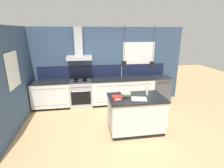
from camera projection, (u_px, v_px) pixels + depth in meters
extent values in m
plane|color=tan|center=(113.00, 130.00, 4.55)|extent=(16.00, 16.00, 0.00)
cube|color=#354C6B|center=(103.00, 66.00, 6.09)|extent=(5.60, 0.06, 2.60)
cube|color=#141C38|center=(104.00, 71.00, 6.10)|extent=(4.42, 0.02, 0.43)
cube|color=white|center=(139.00, 56.00, 6.14)|extent=(1.12, 0.01, 0.96)
cube|color=black|center=(139.00, 56.00, 6.15)|extent=(1.04, 0.01, 0.88)
cube|color=#B5B5BA|center=(79.00, 58.00, 5.62)|extent=(0.80, 0.46, 0.12)
cube|color=#B5B5BA|center=(78.00, 41.00, 5.56)|extent=(0.26, 0.20, 0.90)
cylinder|color=black|center=(125.00, 43.00, 3.88)|extent=(0.01, 0.01, 0.80)
cylinder|color=black|center=(124.00, 64.00, 4.01)|extent=(0.11, 0.11, 0.14)
sphere|color=#F9D18C|center=(124.00, 64.00, 4.01)|extent=(0.06, 0.06, 0.06)
cylinder|color=black|center=(153.00, 44.00, 4.01)|extent=(0.01, 0.01, 0.83)
cylinder|color=black|center=(152.00, 64.00, 4.15)|extent=(0.11, 0.11, 0.14)
sphere|color=#F9D18C|center=(152.00, 64.00, 4.15)|extent=(0.06, 0.06, 0.06)
cube|color=#354C6B|center=(15.00, 79.00, 4.47)|extent=(0.06, 3.80, 2.60)
cube|color=white|center=(13.00, 70.00, 4.26)|extent=(0.01, 0.76, 0.88)
cube|color=black|center=(13.00, 70.00, 4.26)|extent=(0.01, 0.68, 0.80)
cube|color=black|center=(53.00, 106.00, 5.90)|extent=(1.15, 0.56, 0.09)
cube|color=white|center=(52.00, 94.00, 5.74)|extent=(1.18, 0.62, 0.79)
cube|color=gray|center=(49.00, 89.00, 5.36)|extent=(1.04, 0.01, 0.01)
cube|color=gray|center=(51.00, 105.00, 5.52)|extent=(1.04, 0.01, 0.01)
cube|color=black|center=(50.00, 82.00, 5.62)|extent=(1.21, 0.64, 0.03)
cube|color=black|center=(122.00, 101.00, 6.26)|extent=(2.05, 0.56, 0.09)
cube|color=white|center=(122.00, 90.00, 6.10)|extent=(2.12, 0.62, 0.79)
cube|color=gray|center=(125.00, 85.00, 5.72)|extent=(1.86, 0.01, 0.01)
cube|color=gray|center=(124.00, 101.00, 5.88)|extent=(1.86, 0.01, 0.01)
cube|color=black|center=(123.00, 79.00, 5.98)|extent=(2.14, 0.64, 0.03)
cube|color=#262628|center=(122.00, 78.00, 6.02)|extent=(0.48, 0.34, 0.01)
cylinder|color=#B5B5BA|center=(122.00, 72.00, 6.09)|extent=(0.02, 0.02, 0.39)
sphere|color=#B5B5BA|center=(122.00, 66.00, 6.03)|extent=(0.03, 0.03, 0.03)
cylinder|color=#B5B5BA|center=(122.00, 67.00, 5.98)|extent=(0.02, 0.12, 0.02)
cube|color=#B5B5BA|center=(81.00, 94.00, 5.90)|extent=(0.72, 0.62, 0.87)
cube|color=black|center=(81.00, 98.00, 5.61)|extent=(0.62, 0.02, 0.44)
cylinder|color=#B5B5BA|center=(81.00, 92.00, 5.52)|extent=(0.54, 0.02, 0.02)
cube|color=#B5B5BA|center=(80.00, 86.00, 5.48)|extent=(0.62, 0.02, 0.07)
cube|color=#2D2D30|center=(80.00, 81.00, 5.77)|extent=(0.72, 0.60, 0.04)
cylinder|color=black|center=(76.00, 80.00, 5.84)|extent=(0.17, 0.17, 0.00)
cylinder|color=black|center=(85.00, 79.00, 5.88)|extent=(0.17, 0.17, 0.00)
cylinder|color=black|center=(76.00, 81.00, 5.64)|extent=(0.17, 0.17, 0.00)
cylinder|color=black|center=(85.00, 81.00, 5.68)|extent=(0.17, 0.17, 0.00)
cube|color=#4C4C51|center=(159.00, 89.00, 6.32)|extent=(0.62, 0.62, 0.89)
cube|color=black|center=(160.00, 77.00, 6.18)|extent=(0.62, 0.62, 0.02)
cylinder|color=#4C4C51|center=(164.00, 82.00, 5.89)|extent=(0.47, 0.02, 0.02)
cube|color=black|center=(135.00, 128.00, 4.54)|extent=(1.28, 0.80, 0.09)
cube|color=white|center=(136.00, 113.00, 4.41)|extent=(1.33, 0.83, 0.79)
cube|color=black|center=(136.00, 98.00, 4.29)|extent=(1.38, 0.88, 0.03)
cylinder|color=silver|center=(147.00, 90.00, 4.41)|extent=(0.07, 0.07, 0.25)
cylinder|color=silver|center=(148.00, 84.00, 4.36)|extent=(0.03, 0.03, 0.06)
cylinder|color=#262628|center=(148.00, 83.00, 4.35)|extent=(0.03, 0.03, 0.01)
cube|color=silver|center=(125.00, 95.00, 4.39)|extent=(0.25, 0.29, 0.04)
cube|color=#4C7F4C|center=(125.00, 93.00, 4.38)|extent=(0.20, 0.33, 0.04)
cube|color=silver|center=(125.00, 92.00, 4.37)|extent=(0.23, 0.25, 0.04)
cube|color=red|center=(117.00, 98.00, 4.12)|extent=(0.23, 0.19, 0.09)
cube|color=white|center=(118.00, 99.00, 4.02)|extent=(0.14, 0.01, 0.04)
cube|color=silver|center=(139.00, 99.00, 4.17)|extent=(0.41, 0.35, 0.01)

